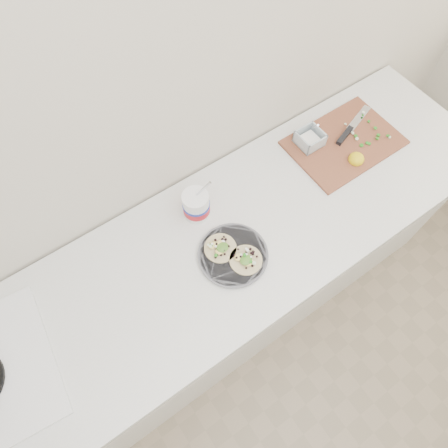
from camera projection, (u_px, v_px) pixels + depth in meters
counter at (217, 285)px, 1.86m from camera, size 2.44×0.66×0.90m
taco_plate at (233, 254)px, 1.43m from camera, size 0.26×0.26×0.04m
tub at (197, 204)px, 1.47m from camera, size 0.10×0.10×0.23m
cutboard at (342, 140)px, 1.68m from camera, size 0.46×0.32×0.07m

